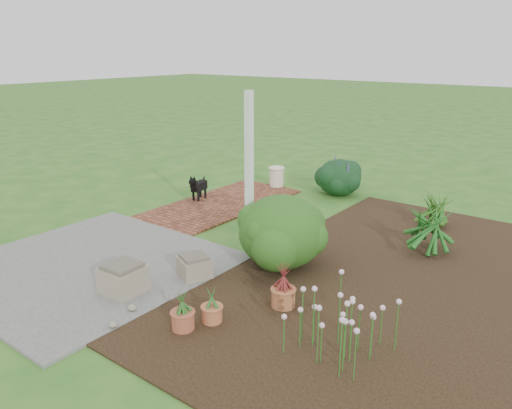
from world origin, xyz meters
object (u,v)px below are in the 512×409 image
Objects in this scene: black_dog at (198,186)px; cream_ceramic_urn at (277,177)px; stone_trough_near at (126,281)px; evergreen_shrub at (282,230)px.

black_dog is 2.00m from cream_ceramic_urn.
stone_trough_near is 0.90× the size of cream_ceramic_urn.
evergreen_shrub reaches higher than cream_ceramic_urn.
evergreen_shrub reaches higher than black_dog.
black_dog is at bearing 120.58° from stone_trough_near.
stone_trough_near is at bearing -75.41° from cream_ceramic_urn.
cream_ceramic_urn is (0.68, 1.88, -0.09)m from black_dog.
black_dog is at bearing 153.58° from evergreen_shrub.
black_dog is 3.59m from evergreen_shrub.
stone_trough_near is 0.31× the size of evergreen_shrub.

